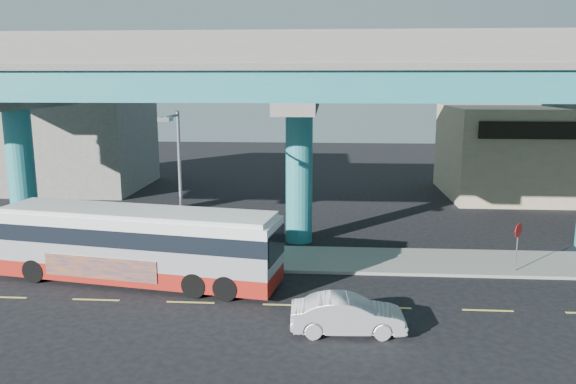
# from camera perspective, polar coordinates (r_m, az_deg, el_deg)

# --- Properties ---
(ground) EXTENTS (120.00, 120.00, 0.00)m
(ground) POSITION_cam_1_polar(r_m,az_deg,el_deg) (23.57, -0.02, -11.13)
(ground) COLOR black
(ground) RESTS_ON ground
(sidewalk) EXTENTS (70.00, 4.00, 0.15)m
(sidewalk) POSITION_cam_1_polar(r_m,az_deg,el_deg) (28.69, 0.74, -6.80)
(sidewalk) COLOR gray
(sidewalk) RESTS_ON ground
(lane_markings) EXTENTS (58.00, 0.12, 0.01)m
(lane_markings) POSITION_cam_1_polar(r_m,az_deg,el_deg) (23.29, -0.07, -11.40)
(lane_markings) COLOR #D8C64C
(lane_markings) RESTS_ON ground
(viaduct) EXTENTS (52.00, 12.40, 11.70)m
(viaduct) POSITION_cam_1_polar(r_m,az_deg,el_deg) (30.87, 1.17, 11.58)
(viaduct) COLOR teal
(viaduct) RESTS_ON ground
(building_beige) EXTENTS (14.00, 10.23, 7.00)m
(building_beige) POSITION_cam_1_polar(r_m,az_deg,el_deg) (47.97, 24.08, 3.77)
(building_beige) COLOR tan
(building_beige) RESTS_ON ground
(building_concrete) EXTENTS (12.00, 10.00, 9.00)m
(building_concrete) POSITION_cam_1_polar(r_m,az_deg,el_deg) (50.73, -21.26, 5.47)
(building_concrete) COLOR gray
(building_concrete) RESTS_ON ground
(transit_bus) EXTENTS (13.26, 4.93, 3.34)m
(transit_bus) POSITION_cam_1_polar(r_m,az_deg,el_deg) (26.20, -15.03, -4.96)
(transit_bus) COLOR maroon
(transit_bus) RESTS_ON ground
(sedan) EXTENTS (1.79, 4.25, 1.36)m
(sedan) POSITION_cam_1_polar(r_m,az_deg,el_deg) (20.83, 6.08, -12.29)
(sedan) COLOR #AFB0B4
(sedan) RESTS_ON ground
(parked_car) EXTENTS (3.13, 4.51, 1.32)m
(parked_car) POSITION_cam_1_polar(r_m,az_deg,el_deg) (31.55, -21.81, -4.56)
(parked_car) COLOR #2F3034
(parked_car) RESTS_ON sidewalk
(street_lamp) EXTENTS (0.50, 2.44, 7.45)m
(street_lamp) POSITION_cam_1_polar(r_m,az_deg,el_deg) (26.41, -11.26, 2.42)
(street_lamp) COLOR gray
(street_lamp) RESTS_ON sidewalk
(stop_sign) EXTENTS (0.50, 0.53, 2.32)m
(stop_sign) POSITION_cam_1_polar(r_m,az_deg,el_deg) (28.35, 22.32, -4.26)
(stop_sign) COLOR gray
(stop_sign) RESTS_ON sidewalk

